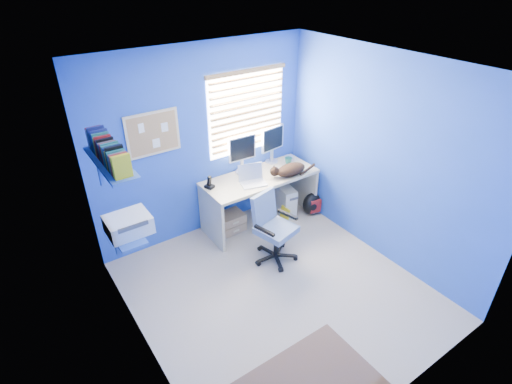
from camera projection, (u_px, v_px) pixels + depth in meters
floor at (277, 290)px, 4.58m from camera, size 3.00×3.20×0.00m
ceiling at (286, 70)px, 3.31m from camera, size 3.00×3.20×0.00m
wall_back at (204, 144)px, 5.08m from camera, size 3.00×0.01×2.50m
wall_front at (420, 295)px, 2.82m from camera, size 3.00×0.01×2.50m
wall_left at (134, 253)px, 3.21m from camera, size 0.01×3.20×2.50m
wall_right at (382, 160)px, 4.68m from camera, size 0.01×3.20×2.50m
desk at (260, 199)px, 5.60m from camera, size 1.60×0.65×0.74m
laptop at (253, 177)px, 5.17m from camera, size 0.39×0.34×0.22m
monitor_left at (242, 155)px, 5.37m from camera, size 0.41×0.14×0.54m
monitor_right at (272, 145)px, 5.65m from camera, size 0.41×0.18×0.54m
phone at (209, 182)px, 5.09m from camera, size 0.12×0.14×0.17m
mug at (288, 161)px, 5.70m from camera, size 0.10×0.09×0.10m
cd_spindle at (289, 158)px, 5.81m from camera, size 0.13×0.13×0.07m
cat at (291, 170)px, 5.40m from camera, size 0.50×0.35×0.16m
tower_pc at (284, 200)px, 5.86m from camera, size 0.26×0.46×0.45m
drawer_boxes at (231, 222)px, 5.53m from camera, size 0.35×0.28×0.27m
yellow_book at (285, 215)px, 5.71m from camera, size 0.03×0.17×0.24m
backpack at (312, 204)px, 5.88m from camera, size 0.34×0.29×0.34m
office_chair at (273, 236)px, 4.93m from camera, size 0.62×0.62×0.88m
window_blinds at (247, 112)px, 5.22m from camera, size 1.15×0.05×1.10m
corkboard at (153, 134)px, 4.59m from camera, size 0.64×0.02×0.52m
wall_shelves at (118, 190)px, 3.72m from camera, size 0.42×0.90×1.05m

